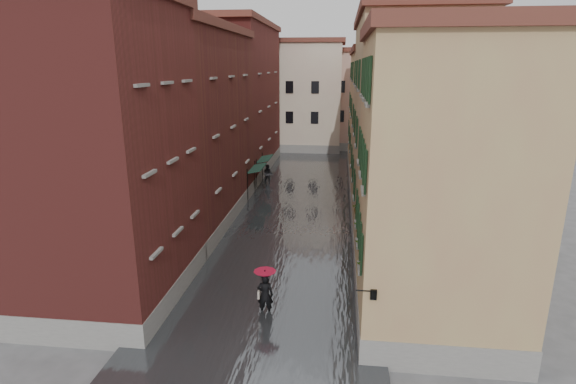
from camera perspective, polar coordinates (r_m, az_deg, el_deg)
The scene contains 16 objects.
ground at distance 22.69m, azimuth -1.88°, elevation -11.65°, with size 120.00×120.00×0.00m, color #4F4F51.
floodwater at distance 34.64m, azimuth 1.29°, elevation -1.61°, with size 10.00×60.00×0.20m, color #46494D.
building_left_near at distance 20.92m, azimuth -22.28°, elevation 3.70°, with size 6.00×8.00×13.00m, color maroon.
building_left_mid at distance 30.90m, azimuth -12.52°, elevation 7.59°, with size 6.00×14.00×12.50m, color #56251B.
building_left_far at distance 45.18m, azimuth -6.35°, elevation 11.30°, with size 6.00×16.00×14.00m, color maroon.
building_right_near at distance 18.93m, azimuth 18.45°, elevation 0.57°, with size 6.00×8.00×11.50m, color #AA7B57.
building_right_mid at distance 29.44m, azimuth 14.42°, elevation 7.57°, with size 6.00×14.00×13.00m, color tan.
building_right_far at distance 44.34m, azimuth 11.88°, elevation 9.36°, with size 6.00×16.00×11.50m, color #AA7B57.
building_end_cream at distance 58.36m, azimuth 0.70°, elevation 11.90°, with size 12.00×9.00×13.00m, color beige.
building_end_pink at distance 60.15m, azimuth 9.63°, elevation 11.32°, with size 10.00×9.00×12.00m, color tan.
awning_near at distance 36.02m, azimuth -3.98°, elevation 2.94°, with size 1.09×3.12×2.80m.
awning_far at distance 39.65m, azimuth -2.99°, elevation 4.14°, with size 1.09×3.00×2.80m.
wall_lantern at distance 15.83m, azimuth 10.73°, elevation -12.58°, with size 0.71×0.22×0.35m.
window_planters at distance 20.28m, azimuth 9.28°, elevation -4.45°, with size 0.59×7.95×0.84m.
pedestrian_main at distance 19.67m, azimuth -2.93°, elevation -12.15°, with size 0.97×0.97×2.06m.
pedestrian_far at distance 40.87m, azimuth -2.56°, elevation 2.26°, with size 0.88×0.69×1.81m, color black.
Camera 1 is at (3.06, -19.91, 10.45)m, focal length 28.00 mm.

